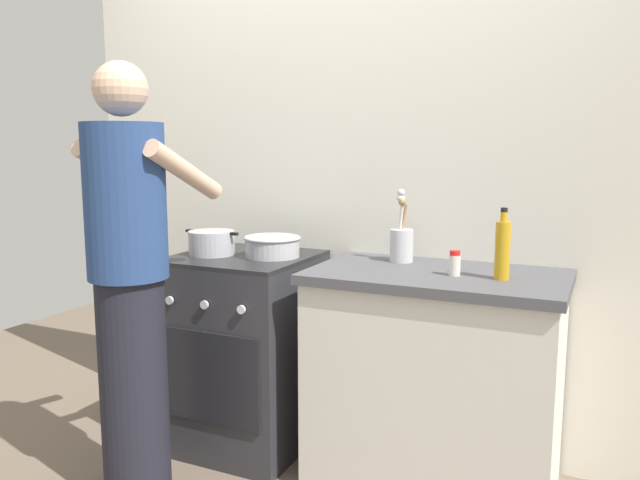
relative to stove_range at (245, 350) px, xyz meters
The scene contains 10 objects.
ground 0.59m from the stove_range, 22.87° to the right, with size 6.00×6.00×0.00m, color #6B5B4C.
back_wall 1.03m from the stove_range, 32.64° to the left, with size 3.20×0.10×2.50m.
countertop 0.90m from the stove_range, ahead, with size 1.00×0.60×0.90m.
stove_range is the anchor object (origin of this frame).
pot 0.53m from the stove_range, 162.46° to the right, with size 0.28×0.21×0.11m.
mixing_bowl 0.52m from the stove_range, ahead, with size 0.26×0.26×0.09m.
utensil_crock 0.90m from the stove_range, 12.57° to the left, with size 0.10×0.10×0.31m.
spice_bottle 1.10m from the stove_range, ahead, with size 0.04×0.04×0.10m.
oil_bottle 1.28m from the stove_range, ahead, with size 0.06×0.06×0.27m.
person 0.74m from the stove_range, 102.42° to the right, with size 0.41×0.50×1.70m.
Camera 1 is at (1.16, -2.25, 1.40)m, focal length 35.15 mm.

